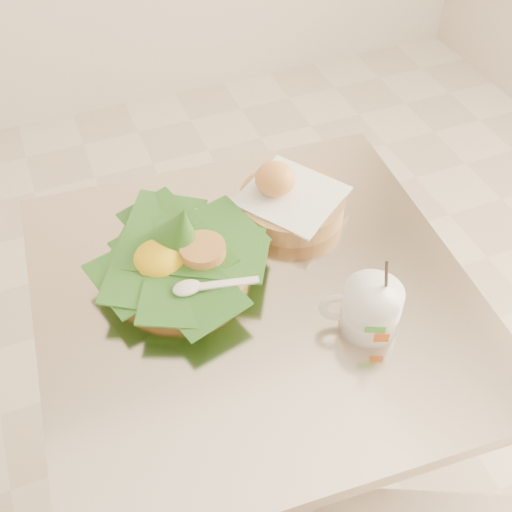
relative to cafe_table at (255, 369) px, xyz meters
name	(u,v)px	position (x,y,z in m)	size (l,w,h in m)	color
floor	(213,507)	(-0.11, 0.00, -0.53)	(3.60, 3.60, 0.00)	beige
cafe_table	(255,369)	(0.00, 0.00, 0.00)	(0.75, 0.75, 0.75)	gray
rice_basket	(179,254)	(-0.10, 0.09, 0.26)	(0.28, 0.28, 0.14)	#B2854C
bread_basket	(289,199)	(0.13, 0.16, 0.25)	(0.23, 0.23, 0.10)	#B2854C
coffee_mug	(369,308)	(0.14, -0.13, 0.26)	(0.12, 0.10, 0.16)	white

